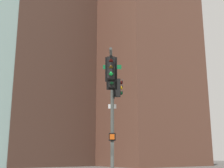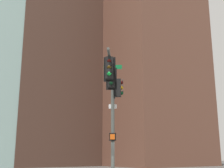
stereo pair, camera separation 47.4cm
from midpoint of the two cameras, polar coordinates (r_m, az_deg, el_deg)
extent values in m
cylinder|color=#4C514C|center=(16.69, 0.96, -7.50)|extent=(0.19, 0.19, 6.97)
cylinder|color=#4C514C|center=(15.02, 0.67, 3.75)|extent=(3.63, 2.85, 0.12)
cylinder|color=#4C514C|center=(16.28, 0.85, 0.74)|extent=(0.87, 0.70, 0.75)
cube|color=#0F6B33|center=(17.32, 0.92, 3.21)|extent=(0.67, 0.85, 0.24)
cube|color=#0F6B33|center=(17.24, 0.93, 2.26)|extent=(0.62, 0.49, 0.24)
cube|color=white|center=(16.81, 0.95, -4.23)|extent=(0.30, 0.37, 0.24)
cube|color=black|center=(15.36, 0.74, 1.18)|extent=(0.48, 0.48, 1.00)
cube|color=black|center=(15.55, 0.76, 1.00)|extent=(0.37, 0.45, 1.16)
sphere|color=red|center=(15.24, 0.71, 2.46)|extent=(0.20, 0.20, 0.20)
cylinder|color=black|center=(15.21, 0.70, 2.86)|extent=(0.17, 0.21, 0.23)
sphere|color=#4C330A|center=(15.16, 0.71, 1.37)|extent=(0.20, 0.20, 0.20)
cylinder|color=black|center=(15.13, 0.71, 1.76)|extent=(0.17, 0.21, 0.23)
sphere|color=#0A3819|center=(15.09, 0.72, 0.27)|extent=(0.20, 0.20, 0.20)
cylinder|color=black|center=(15.05, 0.71, 0.66)|extent=(0.17, 0.21, 0.23)
cube|color=black|center=(13.70, 0.50, 3.00)|extent=(0.48, 0.48, 1.00)
cube|color=black|center=(13.88, 0.53, 2.78)|extent=(0.37, 0.45, 1.16)
sphere|color=#470A07|center=(13.59, 0.46, 4.46)|extent=(0.20, 0.20, 0.20)
cylinder|color=black|center=(13.55, 0.45, 4.90)|extent=(0.17, 0.21, 0.23)
sphere|color=#4C330A|center=(13.50, 0.46, 3.25)|extent=(0.20, 0.20, 0.20)
cylinder|color=black|center=(13.46, 0.45, 3.69)|extent=(0.17, 0.21, 0.23)
sphere|color=green|center=(13.42, 0.47, 2.02)|extent=(0.20, 0.20, 0.20)
cylinder|color=black|center=(13.38, 0.46, 2.46)|extent=(0.17, 0.21, 0.23)
cube|color=black|center=(17.01, 1.93, -0.74)|extent=(0.48, 0.48, 1.00)
cube|color=black|center=(17.01, 1.29, -0.74)|extent=(0.45, 0.37, 1.16)
sphere|color=#470A07|center=(17.07, 2.61, 0.25)|extent=(0.20, 0.20, 0.20)
cylinder|color=black|center=(17.10, 2.82, 0.55)|extent=(0.21, 0.17, 0.23)
sphere|color=#F29E0C|center=(17.01, 2.62, -0.73)|extent=(0.20, 0.20, 0.20)
cylinder|color=black|center=(17.03, 2.83, -0.43)|extent=(0.21, 0.17, 0.23)
sphere|color=#0A3819|center=(16.94, 2.63, -1.72)|extent=(0.20, 0.20, 0.20)
cylinder|color=black|center=(16.96, 2.85, -1.42)|extent=(0.21, 0.17, 0.23)
cube|color=black|center=(16.39, 0.95, -9.92)|extent=(0.42, 0.44, 0.40)
cube|color=#EA5914|center=(16.25, 0.93, -9.89)|extent=(0.17, 0.21, 0.28)
cube|color=#4C3328|center=(65.40, -11.15, 5.11)|extent=(19.74, 18.63, 44.51)
cube|color=#845B47|center=(73.04, -10.61, 3.71)|extent=(17.71, 18.80, 45.95)
cube|color=brown|center=(64.89, 5.62, 4.11)|extent=(22.60, 18.67, 42.45)
camera|label=1|loc=(0.24, -89.16, -0.20)|focal=48.64mm
camera|label=2|loc=(0.24, 90.84, 0.20)|focal=48.64mm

